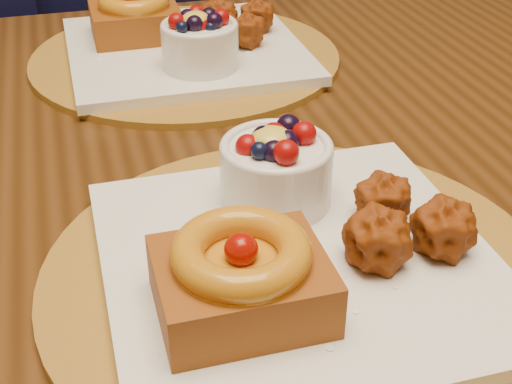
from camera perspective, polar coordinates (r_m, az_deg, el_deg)
dining_table at (r=0.75m, az=-2.15°, el=-1.11°), size 1.60×0.90×0.76m
place_setting_near at (r=0.52m, az=3.02°, el=-4.37°), size 0.38×0.38×0.09m
place_setting_far at (r=0.89m, az=-5.83°, el=11.75°), size 0.38×0.38×0.09m
chair_far at (r=1.40m, az=-4.37°, el=6.05°), size 0.45×0.45×0.85m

